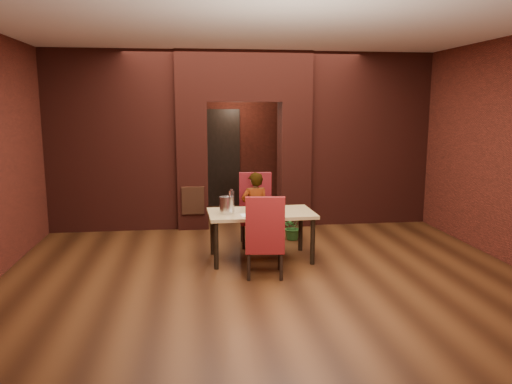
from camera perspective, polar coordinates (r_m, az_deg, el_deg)
floor at (r=7.57m, az=0.20°, el=-7.31°), size 8.00×8.00×0.00m
ceiling at (r=7.30m, az=0.21°, el=17.46°), size 7.00×8.00×0.04m
wall_back at (r=11.23m, az=-2.49°, el=6.59°), size 7.00×0.04×3.20m
wall_front at (r=3.37m, az=9.18°, el=-1.07°), size 7.00×0.04×3.20m
wall_left at (r=7.64m, az=-26.89°, el=4.03°), size 0.04×8.00×3.20m
wall_right at (r=8.46m, az=24.50°, el=4.67°), size 0.04×8.00×3.20m
pillar_left at (r=9.23m, az=-7.30°, el=3.02°), size 0.55×0.55×2.30m
pillar_right at (r=9.43m, az=4.34°, el=3.21°), size 0.55×0.55×2.30m
lintel at (r=9.23m, az=-1.46°, el=13.04°), size 2.45×0.55×0.90m
wing_wall_left at (r=9.30m, az=-16.14°, el=5.55°), size 2.28×0.35×3.20m
wing_wall_right at (r=9.77m, az=12.56°, el=5.89°), size 2.28×0.35×3.20m
vent_panel at (r=9.03m, az=-7.21°, el=-0.98°), size 0.40×0.03×0.50m
rear_door at (r=11.19m, az=-4.49°, el=3.73°), size 0.90×0.08×2.10m
rear_door_frame at (r=11.15m, az=-4.48°, el=3.71°), size 1.02×0.04×2.22m
dining_table at (r=7.32m, az=0.57°, el=-5.00°), size 1.55×0.90×0.71m
chair_far at (r=8.01m, az=0.04°, el=-2.07°), size 0.55×0.55×1.16m
chair_near at (r=6.59m, az=1.00°, el=-4.95°), size 0.56×0.56×1.10m
person_seated at (r=7.88m, az=-0.12°, el=-2.07°), size 0.46×0.32×1.21m
wine_glass_a at (r=7.31m, az=-0.92°, el=-1.41°), size 0.08×0.08×0.19m
wine_glass_b at (r=7.31m, az=1.54°, el=-1.42°), size 0.07×0.07×0.18m
wine_glass_c at (r=7.27m, az=1.78°, el=-1.45°), size 0.08×0.08×0.19m
tasting_sheet at (r=7.02m, az=-0.63°, el=-2.64°), size 0.27×0.20×0.00m
wine_bucket at (r=7.12m, az=-3.40°, el=-1.50°), size 0.20×0.20×0.24m
water_bottle at (r=7.19m, az=-2.81°, el=-1.00°), size 0.08×0.08×0.34m
potted_plant at (r=8.45m, az=4.23°, el=-3.97°), size 0.52×0.51×0.44m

